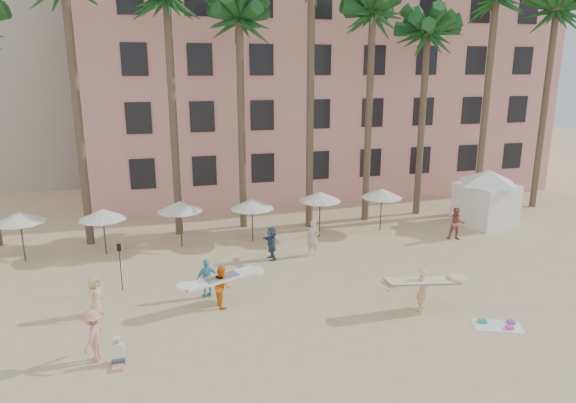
% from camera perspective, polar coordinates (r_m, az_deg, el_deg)
% --- Properties ---
extents(ground, '(120.00, 120.00, 0.00)m').
position_cam_1_polar(ground, '(18.97, 6.58, -16.23)').
color(ground, '#D1B789').
rests_on(ground, ground).
extents(pink_hotel, '(35.00, 14.00, 16.00)m').
position_cam_1_polar(pink_hotel, '(43.18, 3.12, 12.38)').
color(pink_hotel, pink).
rests_on(pink_hotel, ground).
extents(palm_row, '(44.40, 5.40, 16.30)m').
position_cam_1_polar(palm_row, '(31.00, -2.39, 20.69)').
color(palm_row, brown).
rests_on(palm_row, ground).
extents(umbrella_row, '(22.50, 2.70, 2.73)m').
position_cam_1_polar(umbrella_row, '(28.75, -7.94, -0.35)').
color(umbrella_row, '#332B23').
rests_on(umbrella_row, ground).
extents(cabana, '(5.47, 5.47, 3.50)m').
position_cam_1_polar(cabana, '(34.77, 21.22, 0.96)').
color(cabana, white).
rests_on(cabana, ground).
extents(beach_towel, '(2.04, 1.60, 0.14)m').
position_cam_1_polar(beach_towel, '(22.05, 22.34, -12.56)').
color(beach_towel, white).
rests_on(beach_towel, ground).
extents(carrier_yellow, '(3.20, 0.78, 1.79)m').
position_cam_1_polar(carrier_yellow, '(21.99, 14.73, -9.15)').
color(carrier_yellow, '#DEB97D').
rests_on(carrier_yellow, ground).
extents(carrier_white, '(3.20, 1.57, 1.78)m').
position_cam_1_polar(carrier_white, '(21.80, -7.34, -9.15)').
color(carrier_white, orange).
rests_on(carrier_white, ground).
extents(beachgoers, '(20.32, 9.40, 1.91)m').
position_cam_1_polar(beachgoers, '(24.04, -2.37, -6.83)').
color(beachgoers, '#A34E44').
rests_on(beachgoers, ground).
extents(paddle, '(0.18, 0.04, 2.23)m').
position_cam_1_polar(paddle, '(24.03, -18.16, -6.31)').
color(paddle, black).
rests_on(paddle, ground).
extents(seated_man, '(0.42, 0.73, 0.95)m').
position_cam_1_polar(seated_man, '(18.90, -18.36, -15.92)').
color(seated_man, '#3F3F4C').
rests_on(seated_man, ground).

